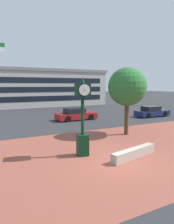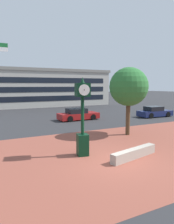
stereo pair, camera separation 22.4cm
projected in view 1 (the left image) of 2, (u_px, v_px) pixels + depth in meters
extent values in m
plane|color=#2D2D30|center=(114.00, 161.00, 10.52)|extent=(200.00, 200.00, 0.00)
cube|color=brown|center=(100.00, 153.00, 11.78)|extent=(44.00, 10.89, 0.01)
cube|color=#ADA393|center=(134.00, 153.00, 10.99)|extent=(3.21, 1.08, 0.50)
cube|color=black|center=(83.00, 145.00, 11.32)|extent=(0.68, 0.68, 1.17)
cylinder|color=black|center=(83.00, 116.00, 11.12)|extent=(0.18, 0.18, 2.04)
cube|color=black|center=(82.00, 90.00, 10.94)|extent=(0.82, 0.82, 0.70)
cylinder|color=white|center=(81.00, 90.00, 11.29)|extent=(0.57, 0.13, 0.57)
sphere|color=black|center=(81.00, 90.00, 11.31)|extent=(0.05, 0.05, 0.05)
cylinder|color=white|center=(84.00, 90.00, 10.60)|extent=(0.57, 0.13, 0.57)
sphere|color=black|center=(85.00, 90.00, 10.58)|extent=(0.05, 0.05, 0.05)
cone|color=black|center=(82.00, 80.00, 10.88)|extent=(0.25, 0.25, 0.31)
cylinder|color=#4C3823|center=(126.00, 118.00, 16.08)|extent=(0.32, 0.32, 2.60)
sphere|color=#2D7033|center=(127.00, 87.00, 15.78)|extent=(2.92, 2.92, 2.92)
sphere|color=#2D7033|center=(131.00, 90.00, 16.54)|extent=(1.90, 1.90, 1.90)
cube|color=navy|center=(152.00, 113.00, 25.50)|extent=(4.30, 1.91, 0.64)
cube|color=black|center=(151.00, 108.00, 25.34)|extent=(2.00, 1.58, 0.56)
cylinder|color=black|center=(155.00, 113.00, 26.81)|extent=(0.65, 0.24, 0.64)
cylinder|color=black|center=(165.00, 114.00, 25.35)|extent=(0.65, 0.24, 0.64)
cylinder|color=black|center=(139.00, 114.00, 25.68)|extent=(0.65, 0.24, 0.64)
cylinder|color=black|center=(148.00, 115.00, 24.22)|extent=(0.65, 0.24, 0.64)
cube|color=maroon|center=(76.00, 116.00, 23.09)|extent=(4.50, 1.94, 0.64)
cube|color=black|center=(74.00, 111.00, 22.91)|extent=(2.09, 1.62, 0.56)
cylinder|color=black|center=(84.00, 115.00, 24.51)|extent=(0.65, 0.24, 0.64)
cylinder|color=black|center=(91.00, 117.00, 23.03)|extent=(0.65, 0.24, 0.64)
cylinder|color=black|center=(62.00, 117.00, 23.17)|extent=(0.65, 0.24, 0.64)
cylinder|color=black|center=(68.00, 119.00, 21.69)|extent=(0.65, 0.24, 0.64)
cube|color=#B2ADA3|center=(30.00, 89.00, 41.96)|extent=(25.90, 15.59, 6.20)
cube|color=gray|center=(30.00, 72.00, 41.53)|extent=(26.42, 15.90, 0.50)
cube|color=black|center=(41.00, 99.00, 35.30)|extent=(23.31, 0.04, 0.90)
cube|color=black|center=(41.00, 89.00, 35.10)|extent=(23.31, 0.04, 0.90)
cube|color=black|center=(41.00, 80.00, 34.91)|extent=(23.31, 0.04, 0.90)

